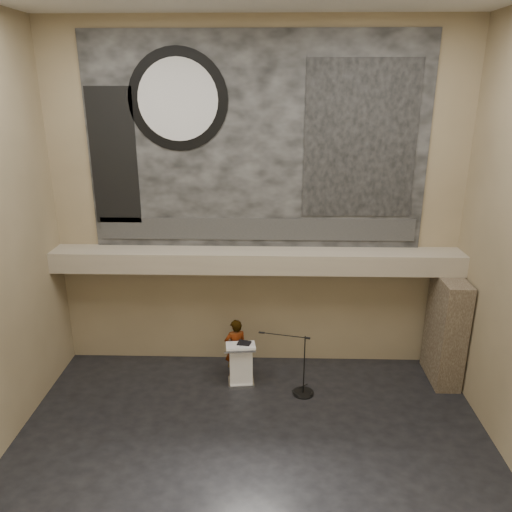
{
  "coord_description": "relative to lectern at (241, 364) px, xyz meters",
  "views": [
    {
      "loc": [
        0.3,
        -7.9,
        7.04
      ],
      "look_at": [
        0.0,
        3.2,
        3.2
      ],
      "focal_mm": 35.0,
      "sensor_mm": 36.0,
      "label": 1
    }
  ],
  "objects": [
    {
      "name": "banner_building_print",
      "position": [
        2.76,
        1.19,
        5.25
      ],
      "size": [
        2.6,
        0.02,
        3.6
      ],
      "primitive_type": "cube",
      "color": "black",
      "rests_on": "banner"
    },
    {
      "name": "sprinkler_left",
      "position": [
        -1.24,
        0.81,
        2.12
      ],
      "size": [
        0.04,
        0.04,
        0.06
      ],
      "primitive_type": "cylinder",
      "color": "#B2893D",
      "rests_on": "soffit"
    },
    {
      "name": "banner_brick_print",
      "position": [
        -3.04,
        1.19,
        4.85
      ],
      "size": [
        1.1,
        0.02,
        3.2
      ],
      "primitive_type": "cube",
      "color": "black",
      "rests_on": "banner"
    },
    {
      "name": "sprinkler_right",
      "position": [
        2.26,
        0.81,
        2.12
      ],
      "size": [
        0.04,
        0.04,
        0.06
      ],
      "primitive_type": "cylinder",
      "color": "#B2893D",
      "rests_on": "soffit"
    },
    {
      "name": "banner_text_strip",
      "position": [
        0.36,
        1.19,
        3.1
      ],
      "size": [
        7.76,
        0.02,
        0.55
      ],
      "primitive_type": "cube",
      "color": "#2A2A2A",
      "rests_on": "banner"
    },
    {
      "name": "soffit",
      "position": [
        0.36,
        0.86,
        2.4
      ],
      "size": [
        10.0,
        0.8,
        0.5
      ],
      "primitive_type": "cube",
      "color": "gray",
      "rests_on": "wall_back"
    },
    {
      "name": "binder",
      "position": [
        0.08,
        0.02,
        0.56
      ],
      "size": [
        0.36,
        0.31,
        0.04
      ],
      "primitive_type": "cube",
      "rotation": [
        0.0,
        0.0,
        -0.22
      ],
      "color": "black",
      "rests_on": "lectern"
    },
    {
      "name": "banner_clock_face",
      "position": [
        -1.44,
        1.17,
        6.15
      ],
      "size": [
        1.84,
        0.02,
        1.84
      ],
      "primitive_type": "cylinder",
      "rotation": [
        1.57,
        0.0,
        0.0
      ],
      "color": "silver",
      "rests_on": "banner"
    },
    {
      "name": "mic_stand",
      "position": [
        1.48,
        -0.36,
        -0.33
      ],
      "size": [
        1.33,
        0.52,
        1.54
      ],
      "rotation": [
        0.0,
        0.0,
        -0.22
      ],
      "color": "black",
      "rests_on": "floor"
    },
    {
      "name": "banner",
      "position": [
        0.36,
        1.23,
        5.15
      ],
      "size": [
        8.0,
        0.05,
        5.0
      ],
      "primitive_type": "cube",
      "color": "black",
      "rests_on": "wall_back"
    },
    {
      "name": "papers",
      "position": [
        -0.11,
        -0.03,
        0.55
      ],
      "size": [
        0.26,
        0.32,
        0.0
      ],
      "primitive_type": "cube",
      "rotation": [
        0.0,
        0.0,
        -0.24
      ],
      "color": "silver",
      "rests_on": "lectern"
    },
    {
      "name": "lectern",
      "position": [
        0.0,
        0.0,
        0.0
      ],
      "size": [
        0.75,
        0.58,
        1.13
      ],
      "rotation": [
        0.0,
        0.0,
        0.11
      ],
      "color": "silver",
      "rests_on": "floor"
    },
    {
      "name": "banner_clock_rim",
      "position": [
        -1.44,
        1.19,
        6.15
      ],
      "size": [
        2.3,
        0.02,
        2.3
      ],
      "primitive_type": "cylinder",
      "rotation": [
        1.57,
        0.0,
        0.0
      ],
      "color": "black",
      "rests_on": "banner"
    },
    {
      "name": "wall_front",
      "position": [
        0.36,
        -6.74,
        3.7
      ],
      "size": [
        10.0,
        0.02,
        8.5
      ],
      "primitive_type": "cube",
      "color": "#7E6D50",
      "rests_on": "floor"
    },
    {
      "name": "stone_pier",
      "position": [
        5.01,
        0.41,
        0.8
      ],
      "size": [
        0.6,
        1.4,
        2.7
      ],
      "primitive_type": "cube",
      "color": "#433729",
      "rests_on": "floor"
    },
    {
      "name": "floor",
      "position": [
        0.36,
        -2.74,
        -0.55
      ],
      "size": [
        10.0,
        10.0,
        0.0
      ],
      "primitive_type": "plane",
      "color": "black",
      "rests_on": "ground"
    },
    {
      "name": "wall_back",
      "position": [
        0.36,
        1.26,
        3.7
      ],
      "size": [
        10.0,
        0.02,
        8.5
      ],
      "primitive_type": "cube",
      "color": "#7E6D50",
      "rests_on": "floor"
    },
    {
      "name": "speaker_person",
      "position": [
        -0.15,
        0.36,
        0.23
      ],
      "size": [
        0.66,
        0.54,
        1.57
      ],
      "primitive_type": "imported",
      "rotation": [
        0.0,
        0.0,
        3.48
      ],
      "color": "silver",
      "rests_on": "floor"
    }
  ]
}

